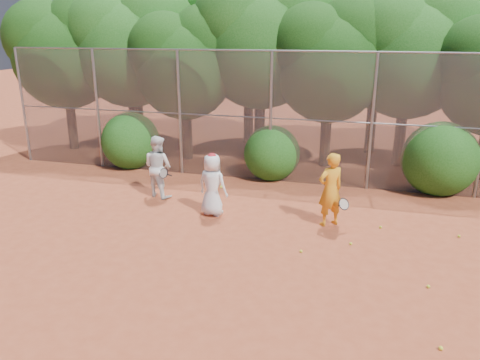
% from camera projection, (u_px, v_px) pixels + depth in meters
% --- Properties ---
extents(ground, '(80.00, 80.00, 0.00)m').
position_uv_depth(ground, '(255.00, 275.00, 9.19)').
color(ground, '#973D22').
rests_on(ground, ground).
extents(fence_back, '(20.05, 0.09, 4.03)m').
position_uv_depth(fence_back, '(299.00, 118.00, 14.08)').
color(fence_back, gray).
rests_on(fence_back, ground).
extents(tree_0, '(4.38, 3.81, 6.00)m').
position_uv_depth(tree_0, '(65.00, 48.00, 17.75)').
color(tree_0, black).
rests_on(tree_0, ground).
extents(tree_1, '(4.64, 4.03, 6.35)m').
position_uv_depth(tree_1, '(131.00, 41.00, 17.50)').
color(tree_1, black).
rests_on(tree_1, ground).
extents(tree_2, '(3.99, 3.47, 5.47)m').
position_uv_depth(tree_2, '(186.00, 59.00, 16.40)').
color(tree_2, black).
rests_on(tree_2, ground).
extents(tree_3, '(4.89, 4.26, 6.70)m').
position_uv_depth(tree_3, '(263.00, 35.00, 16.43)').
color(tree_3, black).
rests_on(tree_3, ground).
extents(tree_4, '(4.19, 3.64, 5.73)m').
position_uv_depth(tree_4, '(332.00, 56.00, 15.43)').
color(tree_4, black).
rests_on(tree_4, ground).
extents(tree_5, '(4.51, 3.92, 6.17)m').
position_uv_depth(tree_5, '(411.00, 47.00, 15.44)').
color(tree_5, black).
rests_on(tree_5, ground).
extents(tree_9, '(4.83, 4.20, 6.62)m').
position_uv_depth(tree_9, '(135.00, 35.00, 19.81)').
color(tree_9, black).
rests_on(tree_9, ground).
extents(tree_10, '(5.15, 4.48, 7.06)m').
position_uv_depth(tree_10, '(251.00, 28.00, 18.63)').
color(tree_10, black).
rests_on(tree_10, ground).
extents(tree_11, '(4.64, 4.03, 6.35)m').
position_uv_depth(tree_11, '(380.00, 42.00, 17.13)').
color(tree_11, black).
rests_on(tree_11, ground).
extents(bush_0, '(2.00, 2.00, 2.00)m').
position_uv_depth(bush_0, '(131.00, 138.00, 16.19)').
color(bush_0, '#184D13').
rests_on(bush_0, ground).
extents(bush_1, '(1.80, 1.80, 1.80)m').
position_uv_depth(bush_1, '(272.00, 151.00, 14.94)').
color(bush_1, '#184D13').
rests_on(bush_1, ground).
extents(bush_2, '(2.20, 2.20, 2.20)m').
position_uv_depth(bush_2, '(440.00, 155.00, 13.60)').
color(bush_2, '#184D13').
rests_on(bush_2, ground).
extents(player_yellow, '(0.92, 0.76, 1.83)m').
position_uv_depth(player_yellow, '(330.00, 190.00, 11.28)').
color(player_yellow, orange).
rests_on(player_yellow, ground).
extents(player_teen, '(0.88, 0.67, 1.65)m').
position_uv_depth(player_teen, '(212.00, 185.00, 11.94)').
color(player_teen, white).
rests_on(player_teen, ground).
extents(player_white, '(1.04, 0.92, 1.78)m').
position_uv_depth(player_white, '(158.00, 166.00, 13.27)').
color(player_white, white).
rests_on(player_white, ground).
extents(ball_0, '(0.07, 0.07, 0.07)m').
position_uv_depth(ball_0, '(351.00, 244.00, 10.46)').
color(ball_0, yellow).
rests_on(ball_0, ground).
extents(ball_1, '(0.07, 0.07, 0.07)m').
position_uv_depth(ball_1, '(381.00, 227.00, 11.32)').
color(ball_1, yellow).
rests_on(ball_1, ground).
extents(ball_2, '(0.07, 0.07, 0.07)m').
position_uv_depth(ball_2, '(441.00, 348.00, 7.04)').
color(ball_2, yellow).
rests_on(ball_2, ground).
extents(ball_3, '(0.07, 0.07, 0.07)m').
position_uv_depth(ball_3, '(428.00, 287.00, 8.72)').
color(ball_3, yellow).
rests_on(ball_3, ground).
extents(ball_4, '(0.07, 0.07, 0.07)m').
position_uv_depth(ball_4, '(301.00, 251.00, 10.10)').
color(ball_4, yellow).
rests_on(ball_4, ground).
extents(ball_5, '(0.07, 0.07, 0.07)m').
position_uv_depth(ball_5, '(459.00, 236.00, 10.83)').
color(ball_5, yellow).
rests_on(ball_5, ground).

